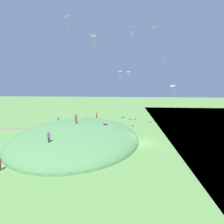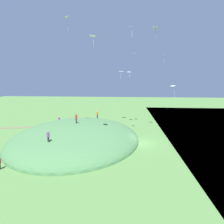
{
  "view_description": "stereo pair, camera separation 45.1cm",
  "coord_description": "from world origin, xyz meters",
  "px_view_note": "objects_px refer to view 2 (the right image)",
  "views": [
    {
      "loc": [
        3.38,
        29.86,
        10.88
      ],
      "look_at": [
        5.36,
        -1.51,
        5.09
      ],
      "focal_mm": 28.92,
      "sensor_mm": 36.0,
      "label": 1
    },
    {
      "loc": [
        2.93,
        29.83,
        10.88
      ],
      "look_at": [
        5.36,
        -1.51,
        5.09
      ],
      "focal_mm": 28.92,
      "sensor_mm": 36.0,
      "label": 2
    }
  ],
  "objects_px": {
    "kite_0": "(155,28)",
    "kite_6": "(67,18)",
    "kite_5": "(173,87)",
    "kite_3": "(93,37)",
    "kite_7": "(131,28)",
    "person_watching_kites": "(48,135)",
    "kite_1": "(121,72)",
    "person_near_shore": "(97,114)",
    "kite_2": "(165,56)",
    "kite_8": "(135,54)",
    "kite_4": "(129,72)",
    "person_with_child": "(76,117)",
    "person_on_hilltop": "(59,119)"
  },
  "relations": [
    {
      "from": "person_watching_kites",
      "to": "kite_7",
      "type": "relative_size",
      "value": 0.9
    },
    {
      "from": "person_near_shore",
      "to": "kite_5",
      "type": "height_order",
      "value": "kite_5"
    },
    {
      "from": "kite_0",
      "to": "kite_8",
      "type": "height_order",
      "value": "kite_0"
    },
    {
      "from": "person_on_hilltop",
      "to": "kite_2",
      "type": "bearing_deg",
      "value": 157.33
    },
    {
      "from": "kite_0",
      "to": "kite_6",
      "type": "height_order",
      "value": "kite_6"
    },
    {
      "from": "person_near_shore",
      "to": "kite_6",
      "type": "bearing_deg",
      "value": 60.61
    },
    {
      "from": "kite_0",
      "to": "kite_3",
      "type": "distance_m",
      "value": 14.33
    },
    {
      "from": "kite_1",
      "to": "kite_3",
      "type": "xyz_separation_m",
      "value": [
        3.38,
        18.73,
        4.07
      ]
    },
    {
      "from": "person_with_child",
      "to": "kite_4",
      "type": "bearing_deg",
      "value": 80.69
    },
    {
      "from": "person_near_shore",
      "to": "kite_5",
      "type": "relative_size",
      "value": 0.78
    },
    {
      "from": "person_watching_kites",
      "to": "person_near_shore",
      "type": "height_order",
      "value": "person_watching_kites"
    },
    {
      "from": "person_watching_kites",
      "to": "kite_0",
      "type": "height_order",
      "value": "kite_0"
    },
    {
      "from": "kite_5",
      "to": "kite_3",
      "type": "bearing_deg",
      "value": 18.83
    },
    {
      "from": "person_watching_kites",
      "to": "kite_1",
      "type": "xyz_separation_m",
      "value": [
        -9.47,
        -21.51,
        9.4
      ]
    },
    {
      "from": "kite_4",
      "to": "kite_7",
      "type": "height_order",
      "value": "kite_7"
    },
    {
      "from": "person_watching_kites",
      "to": "person_near_shore",
      "type": "relative_size",
      "value": 0.92
    },
    {
      "from": "person_with_child",
      "to": "person_near_shore",
      "type": "distance_m",
      "value": 8.64
    },
    {
      "from": "person_watching_kites",
      "to": "kite_3",
      "type": "relative_size",
      "value": 0.96
    },
    {
      "from": "person_with_child",
      "to": "person_watching_kites",
      "type": "height_order",
      "value": "person_with_child"
    },
    {
      "from": "kite_8",
      "to": "kite_1",
      "type": "bearing_deg",
      "value": -50.27
    },
    {
      "from": "kite_2",
      "to": "kite_5",
      "type": "bearing_deg",
      "value": 85.21
    },
    {
      "from": "kite_0",
      "to": "kite_7",
      "type": "height_order",
      "value": "kite_0"
    },
    {
      "from": "person_watching_kites",
      "to": "kite_1",
      "type": "distance_m",
      "value": 25.31
    },
    {
      "from": "kite_2",
      "to": "kite_7",
      "type": "xyz_separation_m",
      "value": [
        8.14,
        12.05,
        3.1
      ]
    },
    {
      "from": "person_near_shore",
      "to": "kite_4",
      "type": "distance_m",
      "value": 11.92
    },
    {
      "from": "person_near_shore",
      "to": "kite_1",
      "type": "distance_m",
      "value": 11.83
    },
    {
      "from": "kite_2",
      "to": "person_near_shore",
      "type": "bearing_deg",
      "value": 15.8
    },
    {
      "from": "person_near_shore",
      "to": "kite_7",
      "type": "relative_size",
      "value": 0.98
    },
    {
      "from": "kite_3",
      "to": "kite_4",
      "type": "distance_m",
      "value": 17.46
    },
    {
      "from": "person_with_child",
      "to": "kite_0",
      "type": "distance_m",
      "value": 21.94
    },
    {
      "from": "kite_0",
      "to": "kite_1",
      "type": "xyz_separation_m",
      "value": [
        6.44,
        -8.86,
        -7.49
      ]
    },
    {
      "from": "kite_0",
      "to": "kite_6",
      "type": "bearing_deg",
      "value": 20.76
    },
    {
      "from": "kite_0",
      "to": "kite_4",
      "type": "bearing_deg",
      "value": -54.01
    },
    {
      "from": "person_near_shore",
      "to": "kite_7",
      "type": "height_order",
      "value": "kite_7"
    },
    {
      "from": "kite_1",
      "to": "kite_7",
      "type": "distance_m",
      "value": 14.33
    },
    {
      "from": "person_with_child",
      "to": "kite_4",
      "type": "distance_m",
      "value": 16.55
    },
    {
      "from": "person_on_hilltop",
      "to": "kite_2",
      "type": "distance_m",
      "value": 29.5
    },
    {
      "from": "person_with_child",
      "to": "person_on_hilltop",
      "type": "xyz_separation_m",
      "value": [
        7.38,
        -10.69,
        -2.82
      ]
    },
    {
      "from": "kite_2",
      "to": "kite_6",
      "type": "xyz_separation_m",
      "value": [
        18.42,
        14.01,
        4.27
      ]
    },
    {
      "from": "kite_0",
      "to": "kite_3",
      "type": "height_order",
      "value": "kite_0"
    },
    {
      "from": "kite_4",
      "to": "kite_1",
      "type": "bearing_deg",
      "value": -54.01
    },
    {
      "from": "person_near_shore",
      "to": "kite_6",
      "type": "xyz_separation_m",
      "value": [
        3.13,
        9.69,
        17.36
      ]
    },
    {
      "from": "kite_6",
      "to": "kite_3",
      "type": "bearing_deg",
      "value": 139.4
    },
    {
      "from": "kite_4",
      "to": "kite_7",
      "type": "distance_m",
      "value": 12.04
    },
    {
      "from": "person_near_shore",
      "to": "kite_8",
      "type": "bearing_deg",
      "value": 175.65
    },
    {
      "from": "kite_6",
      "to": "kite_7",
      "type": "bearing_deg",
      "value": -169.21
    },
    {
      "from": "kite_3",
      "to": "kite_8",
      "type": "relative_size",
      "value": 1.28
    },
    {
      "from": "kite_1",
      "to": "kite_5",
      "type": "relative_size",
      "value": 0.93
    },
    {
      "from": "kite_5",
      "to": "person_near_shore",
      "type": "bearing_deg",
      "value": -34.68
    },
    {
      "from": "person_near_shore",
      "to": "kite_2",
      "type": "distance_m",
      "value": 20.59
    }
  ]
}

